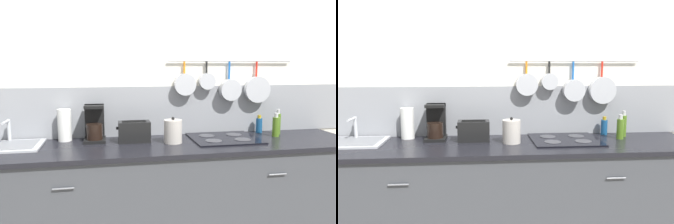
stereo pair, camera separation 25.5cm
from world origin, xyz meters
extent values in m
cube|color=silver|center=(0.00, 0.38, 1.30)|extent=(7.20, 0.06, 2.60)
cube|color=gray|center=(0.00, 0.37, 1.11)|extent=(7.20, 0.07, 0.43)
cylinder|color=#B7BABF|center=(0.63, 0.32, 1.55)|extent=(1.15, 0.02, 0.02)
cylinder|color=orange|center=(0.20, 0.32, 1.49)|extent=(0.02, 0.02, 0.10)
cylinder|color=#B7BABF|center=(0.20, 0.29, 1.35)|extent=(0.19, 0.06, 0.19)
cylinder|color=black|center=(0.40, 0.32, 1.49)|extent=(0.02, 0.02, 0.10)
cylinder|color=#B7BABF|center=(0.40, 0.30, 1.37)|extent=(0.14, 0.05, 0.14)
cylinder|color=#1959B2|center=(0.62, 0.32, 1.47)|extent=(0.02, 0.02, 0.16)
cylinder|color=#B7BABF|center=(0.62, 0.29, 1.29)|extent=(0.19, 0.07, 0.19)
cylinder|color=red|center=(0.88, 0.32, 1.48)|extent=(0.02, 0.02, 0.13)
cylinder|color=#B7BABF|center=(0.88, 0.29, 1.29)|extent=(0.24, 0.06, 0.24)
cube|color=#3F4247|center=(0.00, 0.00, 0.43)|extent=(3.08, 0.64, 0.86)
cylinder|color=slate|center=(-0.77, -0.33, 0.70)|extent=(0.14, 0.01, 0.01)
cylinder|color=slate|center=(0.77, -0.33, 0.70)|extent=(0.14, 0.01, 0.01)
cube|color=black|center=(0.00, 0.00, 0.88)|extent=(3.12, 0.68, 0.03)
cube|color=#B7BABF|center=(-1.25, 0.12, 0.90)|extent=(0.55, 0.39, 0.01)
cube|color=slate|center=(-1.25, 0.12, 0.91)|extent=(0.46, 0.31, 0.00)
cylinder|color=#B7BABF|center=(-1.25, 0.27, 0.99)|extent=(0.03, 0.03, 0.19)
cylinder|color=#B7BABF|center=(-1.25, 0.19, 1.08)|extent=(0.02, 0.16, 0.02)
cylinder|color=white|center=(-0.82, 0.26, 1.03)|extent=(0.11, 0.11, 0.26)
cube|color=black|center=(-0.57, 0.19, 0.91)|extent=(0.17, 0.21, 0.02)
cube|color=black|center=(-0.57, 0.26, 1.04)|extent=(0.16, 0.07, 0.30)
cylinder|color=black|center=(-0.57, 0.16, 0.98)|extent=(0.13, 0.13, 0.13)
cube|color=black|center=(-0.57, 0.21, 1.18)|extent=(0.16, 0.16, 0.02)
cube|color=black|center=(-0.26, 0.12, 0.98)|extent=(0.26, 0.13, 0.17)
cube|color=black|center=(-0.26, 0.10, 1.06)|extent=(0.19, 0.02, 0.00)
cube|color=black|center=(-0.26, 0.15, 1.06)|extent=(0.19, 0.02, 0.00)
cube|color=black|center=(-0.40, 0.12, 1.01)|extent=(0.02, 0.02, 0.02)
cylinder|color=beige|center=(0.04, 0.03, 0.99)|extent=(0.15, 0.15, 0.19)
sphere|color=black|center=(0.04, 0.03, 1.09)|extent=(0.02, 0.02, 0.02)
cube|color=black|center=(0.49, 0.08, 0.90)|extent=(0.55, 0.49, 0.01)
cylinder|color=#38383D|center=(0.37, -0.02, 0.91)|extent=(0.13, 0.13, 0.00)
cylinder|color=#38383D|center=(0.62, -0.02, 0.91)|extent=(0.13, 0.13, 0.00)
cylinder|color=#38383D|center=(0.37, 0.18, 0.91)|extent=(0.13, 0.13, 0.00)
cylinder|color=#38383D|center=(0.62, 0.18, 0.91)|extent=(0.13, 0.13, 0.00)
cylinder|color=navy|center=(0.90, 0.27, 0.96)|extent=(0.06, 0.06, 0.13)
cylinder|color=#B28C19|center=(0.90, 0.27, 1.04)|extent=(0.03, 0.03, 0.03)
cylinder|color=#4C721E|center=(0.97, 0.09, 0.98)|extent=(0.06, 0.06, 0.17)
cylinder|color=beige|center=(0.97, 0.09, 1.08)|extent=(0.03, 0.03, 0.04)
cylinder|color=#4C721E|center=(1.04, 0.18, 0.99)|extent=(0.05, 0.05, 0.19)
cylinder|color=beige|center=(1.04, 0.18, 1.10)|extent=(0.03, 0.03, 0.04)
camera|label=1|loc=(-0.47, -2.49, 1.52)|focal=35.00mm
camera|label=2|loc=(-0.22, -2.52, 1.52)|focal=35.00mm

